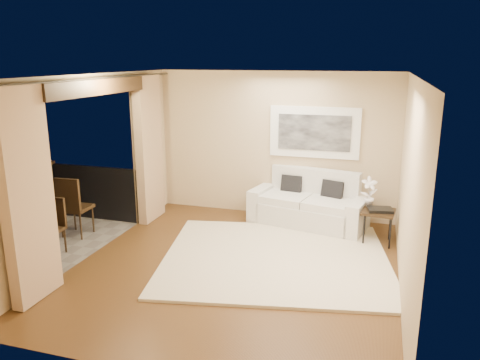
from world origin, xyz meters
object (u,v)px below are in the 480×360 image
at_px(balcony_chair_far, 72,203).
at_px(ice_bucket, 1,203).
at_px(bistro_table, 6,218).
at_px(orchid, 369,192).
at_px(sofa, 309,206).
at_px(side_table, 378,214).
at_px(balcony_chair_near, 52,222).

xyz_separation_m(balcony_chair_far, ice_bucket, (-0.67, -0.80, 0.18)).
height_order(bistro_table, ice_bucket, ice_bucket).
bearing_deg(orchid, ice_bucket, -158.02).
bearing_deg(ice_bucket, balcony_chair_far, 50.38).
height_order(sofa, bistro_table, sofa).
xyz_separation_m(side_table, bistro_table, (-5.35, -2.13, 0.11)).
height_order(balcony_chair_far, ice_bucket, balcony_chair_far).
bearing_deg(orchid, side_table, -44.93).
bearing_deg(bistro_table, orchid, 23.84).
bearing_deg(ice_bucket, side_table, 19.89).
relative_size(sofa, side_table, 3.88).
distance_m(side_table, bistro_table, 5.76).
bearing_deg(balcony_chair_near, ice_bucket, -170.32).
bearing_deg(side_table, ice_bucket, -160.11).
bearing_deg(sofa, bistro_table, -135.26).
bearing_deg(side_table, orchid, 135.07).
bearing_deg(bistro_table, side_table, 21.67).
xyz_separation_m(side_table, ice_bucket, (-5.54, -2.00, 0.30)).
bearing_deg(ice_bucket, bistro_table, -33.27).
distance_m(orchid, balcony_chair_far, 4.90).
height_order(bistro_table, balcony_chair_far, balcony_chair_far).
relative_size(side_table, ice_bucket, 2.80).
bearing_deg(bistro_table, sofa, 32.74).
xyz_separation_m(orchid, ice_bucket, (-5.37, -2.17, -0.02)).
height_order(side_table, balcony_chair_far, balcony_chair_far).
relative_size(sofa, ice_bucket, 10.85).
xyz_separation_m(sofa, ice_bucket, (-4.35, -2.56, 0.44)).
bearing_deg(side_table, bistro_table, -158.33).
distance_m(side_table, ice_bucket, 5.90).
bearing_deg(balcony_chair_far, sofa, -155.87).
bearing_deg(bistro_table, balcony_chair_near, 24.31).
bearing_deg(orchid, sofa, 159.25).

